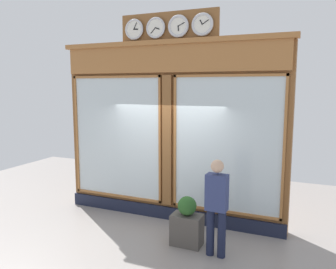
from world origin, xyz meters
name	(u,v)px	position (x,y,z in m)	size (l,w,h in m)	color
shop_facade	(170,130)	(0.00, -0.13, 1.96)	(5.06, 0.42, 4.39)	brown
pedestrian	(217,204)	(-1.40, 1.18, 0.93)	(0.37, 0.23, 1.69)	#191E38
planter_box	(187,230)	(-0.81, 0.99, 0.29)	(0.56, 0.36, 0.57)	#4C4742
planter_shrub	(187,206)	(-0.81, 0.99, 0.75)	(0.35, 0.35, 0.35)	#285623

